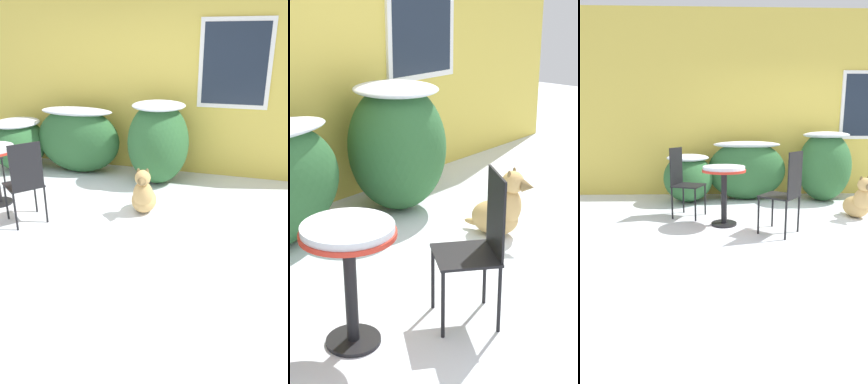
# 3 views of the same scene
# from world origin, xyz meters

# --- Properties ---
(ground_plane) EXTENTS (16.00, 16.00, 0.00)m
(ground_plane) POSITION_xyz_m (0.00, 0.00, 0.00)
(ground_plane) COLOR silver
(house_wall) EXTENTS (8.00, 0.10, 3.34)m
(house_wall) POSITION_xyz_m (0.05, 2.20, 1.67)
(house_wall) COLOR #DBC14C
(house_wall) RESTS_ON ground_plane
(shrub_right) EXTENTS (0.89, 0.95, 1.21)m
(shrub_right) POSITION_xyz_m (0.59, 1.59, 0.64)
(shrub_right) COLOR #2D6033
(shrub_right) RESTS_ON ground_plane
(patio_table) EXTENTS (0.56, 0.56, 0.77)m
(patio_table) POSITION_xyz_m (-1.19, 0.20, 0.61)
(patio_table) COLOR black
(patio_table) RESTS_ON ground_plane
(patio_chair_far_side) EXTENTS (0.54, 0.54, 0.98)m
(patio_chair_far_side) POSITION_xyz_m (-0.49, -0.20, 0.53)
(patio_chair_far_side) COLOR black
(patio_chair_far_side) RESTS_ON ground_plane
(dog) EXTENTS (0.38, 0.64, 0.61)m
(dog) POSITION_xyz_m (0.71, 0.47, 0.22)
(dog) COLOR tan
(dog) RESTS_ON ground_plane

